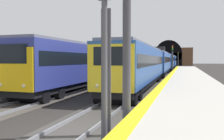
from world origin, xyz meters
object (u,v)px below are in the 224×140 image
at_px(railway_signal_near, 105,39).
at_px(railway_signal_far, 178,58).
at_px(railway_signal_mid, 172,56).
at_px(catenary_mast_near, 106,54).
at_px(train_main_approaching, 164,62).
at_px(train_adjacent_platform, 130,61).

distance_m(railway_signal_near, railway_signal_far, 90.39).
xyz_separation_m(railway_signal_mid, railway_signal_far, (49.07, 0.00, 0.11)).
height_order(railway_signal_near, railway_signal_mid, railway_signal_mid).
bearing_deg(catenary_mast_near, railway_signal_mid, -96.49).
xyz_separation_m(train_main_approaching, railway_signal_far, (45.54, -1.77, 1.16)).
height_order(railway_signal_far, catenary_mast_near, catenary_mast_near).
bearing_deg(train_main_approaching, catenary_mast_near, -81.02).
bearing_deg(catenary_mast_near, railway_signal_far, -15.99).
xyz_separation_m(train_main_approaching, train_adjacent_platform, (-10.00, 4.98, 0.12)).
bearing_deg(railway_signal_far, train_adjacent_platform, -6.94).
xyz_separation_m(train_adjacent_platform, railway_signal_far, (55.54, -6.76, 1.04)).
distance_m(train_adjacent_platform, railway_signal_far, 55.95).
height_order(railway_signal_near, railway_signal_far, railway_signal_far).
xyz_separation_m(railway_signal_mid, catenary_mast_near, (1.55, 13.62, 0.50)).
distance_m(train_adjacent_platform, catenary_mast_near, 10.65).
bearing_deg(railway_signal_mid, railway_signal_far, -180.00).
height_order(train_adjacent_platform, catenary_mast_near, catenary_mast_near).
bearing_deg(railway_signal_far, train_main_approaching, -2.23).
height_order(train_main_approaching, train_adjacent_platform, train_adjacent_platform).
relative_size(train_adjacent_platform, railway_signal_near, 11.12).
xyz_separation_m(train_adjacent_platform, railway_signal_mid, (6.47, -6.76, 0.93)).
bearing_deg(train_main_approaching, railway_signal_mid, 26.16).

